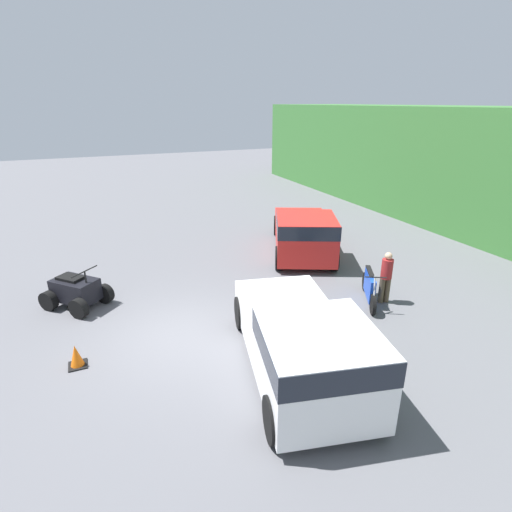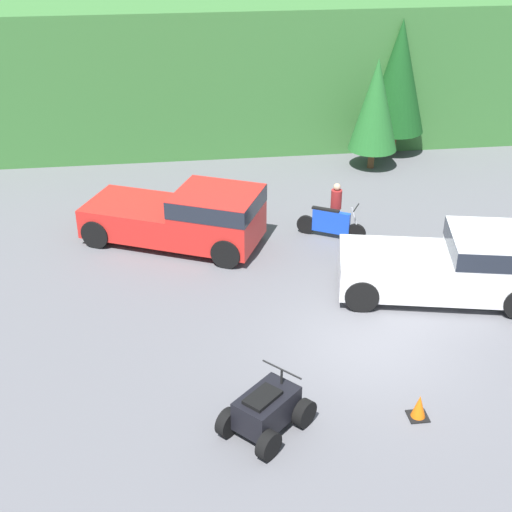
{
  "view_description": "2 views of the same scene",
  "coord_description": "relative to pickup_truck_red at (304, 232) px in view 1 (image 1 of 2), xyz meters",
  "views": [
    {
      "loc": [
        9.14,
        -1.75,
        5.79
      ],
      "look_at": [
        -2.32,
        3.14,
        0.95
      ],
      "focal_mm": 28.0,
      "sensor_mm": 36.0,
      "label": 1
    },
    {
      "loc": [
        -4.49,
        -13.44,
        10.0
      ],
      "look_at": [
        -2.32,
        3.14,
        0.95
      ],
      "focal_mm": 50.0,
      "sensor_mm": 36.0,
      "label": 2
    }
  ],
  "objects": [
    {
      "name": "quad_atv",
      "position": [
        1.16,
        -8.41,
        -0.49
      ],
      "size": [
        2.14,
        2.12,
        1.24
      ],
      "rotation": [
        0.0,
        0.0,
        0.76
      ],
      "color": "black",
      "rests_on": "ground_plane"
    },
    {
      "name": "rider_person",
      "position": [
        4.57,
        0.26,
        -0.08
      ],
      "size": [
        0.4,
        0.4,
        1.63
      ],
      "rotation": [
        0.0,
        0.0,
        -0.21
      ],
      "color": "brown",
      "rests_on": "ground_plane"
    },
    {
      "name": "pickup_truck_red",
      "position": [
        0.0,
        0.0,
        0.0
      ],
      "size": [
        5.71,
        4.19,
        1.82
      ],
      "rotation": [
        0.0,
        0.0,
        -0.43
      ],
      "color": "red",
      "rests_on": "ground_plane"
    },
    {
      "name": "dirt_bike",
      "position": [
        4.36,
        -0.13,
        -0.49
      ],
      "size": [
        1.96,
        1.22,
        1.16
      ],
      "rotation": [
        0.0,
        0.0,
        -0.51
      ],
      "color": "black",
      "rests_on": "ground_plane"
    },
    {
      "name": "traffic_cone",
      "position": [
        4.34,
        -8.45,
        -0.71
      ],
      "size": [
        0.42,
        0.42,
        0.55
      ],
      "color": "black",
      "rests_on": "ground_plane"
    },
    {
      "name": "pickup_truck_second",
      "position": [
        6.86,
        -3.86,
        -0.0
      ],
      "size": [
        5.47,
        3.26,
        1.82
      ],
      "rotation": [
        0.0,
        0.0,
        -0.22
      ],
      "color": "white",
      "rests_on": "ground_plane"
    },
    {
      "name": "ground_plane",
      "position": [
        4.0,
        -5.91,
        -0.97
      ],
      "size": [
        80.0,
        80.0,
        0.0
      ],
      "primitive_type": "plane",
      "color": "#5B5B60"
    }
  ]
}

